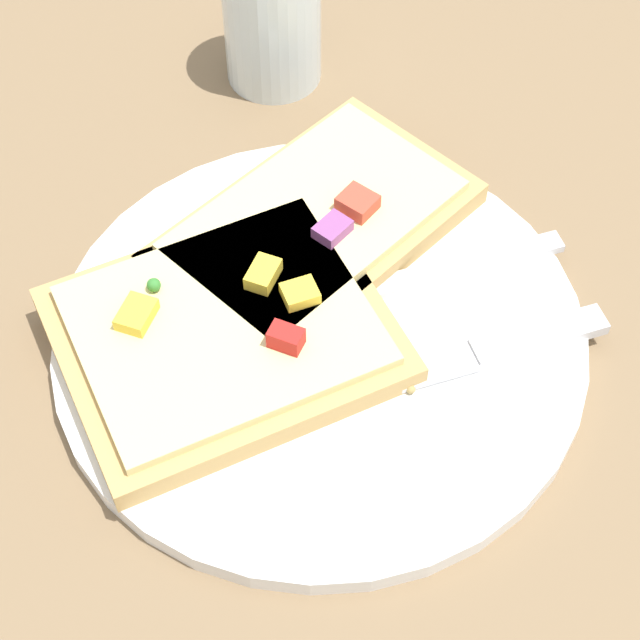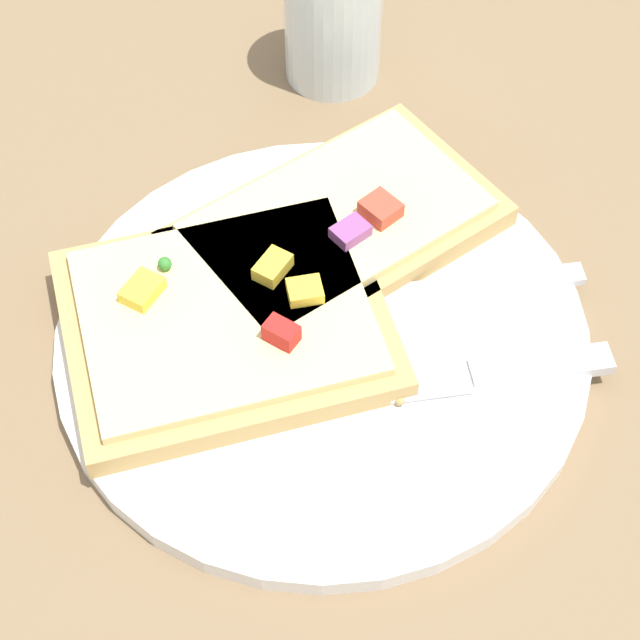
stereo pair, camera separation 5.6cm
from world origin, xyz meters
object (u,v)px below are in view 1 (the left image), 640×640
knife (459,359)px  drinking_glass (272,17)px  pizza_slice_main (225,338)px  plate (320,338)px  fork (373,290)px  pizza_slice_corner (315,225)px

knife → drinking_glass: drinking_glass is taller
pizza_slice_main → drinking_glass: 0.23m
plate → knife: 0.08m
fork → pizza_slice_main: bearing=7.3°
pizza_slice_corner → drinking_glass: drinking_glass is taller
pizza_slice_corner → knife: bearing=-94.8°
plate → drinking_glass: bearing=-91.6°
fork → pizza_slice_main: pizza_slice_main is taller
plate → drinking_glass: (-0.01, -0.22, 0.04)m
plate → pizza_slice_corner: 0.07m
fork → pizza_slice_corner: pizza_slice_corner is taller
pizza_slice_main → plate: bearing=167.0°
plate → pizza_slice_corner: (-0.01, -0.07, 0.02)m
knife → pizza_slice_corner: 0.11m
knife → drinking_glass: (0.06, -0.25, 0.03)m
plate → knife: size_ratio=1.44×
knife → pizza_slice_main: 0.12m
plate → fork: size_ratio=1.41×
plate → fork: fork is taller
pizza_slice_corner → drinking_glass: bearing=54.2°
fork → drinking_glass: drinking_glass is taller
plate → drinking_glass: drinking_glass is taller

